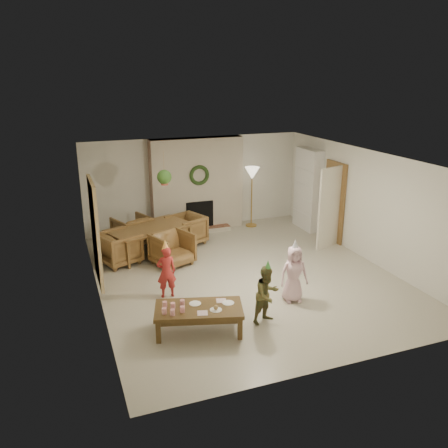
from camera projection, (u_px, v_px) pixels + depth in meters
name	position (u px, v px, depth m)	size (l,w,h in m)	color
floor	(244.00, 274.00, 9.85)	(7.00, 7.00, 0.00)	#B7B29E
ceiling	(245.00, 158.00, 9.07)	(7.00, 7.00, 0.00)	white
wall_back	(195.00, 183.00, 12.58)	(7.00, 7.00, 0.00)	silver
wall_front	(343.00, 290.00, 6.34)	(7.00, 7.00, 0.00)	silver
wall_left	(94.00, 236.00, 8.46)	(7.00, 7.00, 0.00)	silver
wall_right	(366.00, 205.00, 10.45)	(7.00, 7.00, 0.00)	silver
fireplace_mass	(197.00, 184.00, 12.40)	(2.50, 0.40, 2.50)	#521E15
fireplace_hearth	(202.00, 230.00, 12.46)	(1.60, 0.30, 0.12)	#602C1A
fireplace_firebox	(199.00, 215.00, 12.49)	(0.75, 0.12, 0.75)	black
fireplace_wreath	(199.00, 175.00, 12.10)	(0.54, 0.54, 0.10)	#1D3714
floor_lamp_base	(251.00, 225.00, 13.01)	(0.31, 0.31, 0.03)	gold
floor_lamp_post	(252.00, 199.00, 12.77)	(0.03, 0.03, 1.51)	gold
floor_lamp_shade	(252.00, 173.00, 12.54)	(0.40, 0.40, 0.34)	beige
bookshelf_carcass	(308.00, 189.00, 12.49)	(0.30, 1.00, 2.20)	white
bookshelf_shelf_a	(306.00, 212.00, 12.69)	(0.30, 0.92, 0.03)	white
bookshelf_shelf_b	(307.00, 198.00, 12.57)	(0.30, 0.92, 0.03)	white
bookshelf_shelf_c	(308.00, 184.00, 12.44)	(0.30, 0.92, 0.03)	white
bookshelf_shelf_d	(308.00, 170.00, 12.32)	(0.30, 0.92, 0.03)	white
books_row_lower	(308.00, 209.00, 12.51)	(0.20, 0.40, 0.24)	maroon
books_row_mid	(305.00, 193.00, 12.56)	(0.20, 0.44, 0.24)	#256188
books_row_upper	(309.00, 180.00, 12.31)	(0.20, 0.36, 0.22)	#A76F23
door_frame	(334.00, 202.00, 11.58)	(0.05, 0.86, 2.04)	brown
door_leaf	(329.00, 208.00, 11.12)	(0.05, 0.80, 2.00)	beige
curtain_panel	(95.00, 232.00, 8.66)	(0.06, 1.20, 2.00)	beige
dining_table	(151.00, 241.00, 10.87)	(1.91, 1.07, 0.67)	brown
dining_chair_near	(172.00, 249.00, 10.26)	(0.79, 0.82, 0.74)	brown
dining_chair_far	(132.00, 231.00, 11.44)	(0.79, 0.82, 0.74)	brown
dining_chair_left	(120.00, 248.00, 10.32)	(0.79, 0.82, 0.74)	brown
dining_chair_right	(186.00, 230.00, 11.53)	(0.79, 0.82, 0.74)	brown
hanging_plant_cord	(164.00, 167.00, 10.08)	(0.01, 0.01, 0.70)	tan
hanging_plant_pot	(164.00, 182.00, 10.19)	(0.16, 0.16, 0.12)	#9B4132
hanging_plant_foliage	(164.00, 177.00, 10.16)	(0.32, 0.32, 0.32)	#27501A
coffee_table_top	(199.00, 309.00, 7.55)	(1.44, 0.72, 0.07)	#543C1C
coffee_table_apron	(199.00, 313.00, 7.58)	(1.33, 0.61, 0.09)	#543C1C
coffee_leg_fl	(158.00, 332.00, 7.30)	(0.08, 0.08, 0.38)	#543C1C
coffee_leg_fr	(240.00, 329.00, 7.40)	(0.08, 0.08, 0.38)	#543C1C
coffee_leg_bl	(160.00, 314.00, 7.85)	(0.08, 0.08, 0.38)	#543C1C
coffee_leg_br	(236.00, 311.00, 7.95)	(0.08, 0.08, 0.38)	#543C1C
cup_a	(164.00, 311.00, 7.33)	(0.08, 0.08, 0.10)	white
cup_b	(165.00, 304.00, 7.54)	(0.08, 0.08, 0.10)	white
cup_c	(173.00, 312.00, 7.29)	(0.08, 0.08, 0.10)	white
cup_d	(173.00, 306.00, 7.50)	(0.08, 0.08, 0.10)	white
cup_e	(182.00, 309.00, 7.38)	(0.08, 0.08, 0.10)	white
cup_f	(182.00, 303.00, 7.59)	(0.08, 0.08, 0.10)	white
plate_a	(195.00, 303.00, 7.66)	(0.20, 0.20, 0.01)	white
plate_b	(216.00, 310.00, 7.46)	(0.20, 0.20, 0.01)	white
plate_c	(228.00, 303.00, 7.69)	(0.20, 0.20, 0.01)	white
food_scoop	(216.00, 307.00, 7.45)	(0.08, 0.08, 0.08)	tan
napkin_left	(202.00, 313.00, 7.36)	(0.17, 0.17, 0.01)	#DDA3B6
napkin_right	(221.00, 301.00, 7.76)	(0.17, 0.17, 0.01)	#DDA3B6
child_red	(166.00, 272.00, 8.72)	(0.37, 0.24, 1.02)	#A72623
party_hat_red	(165.00, 245.00, 8.55)	(0.14, 0.14, 0.19)	#FAF753
child_plaid	(267.00, 295.00, 7.83)	(0.50, 0.39, 1.02)	brown
party_hat_plaid	(268.00, 265.00, 7.66)	(0.12, 0.12, 0.17)	green
child_pink	(294.00, 274.00, 8.56)	(0.53, 0.35, 1.09)	#F1C1D1
party_hat_pink	(295.00, 244.00, 8.38)	(0.14, 0.14, 0.20)	#A8A9AF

